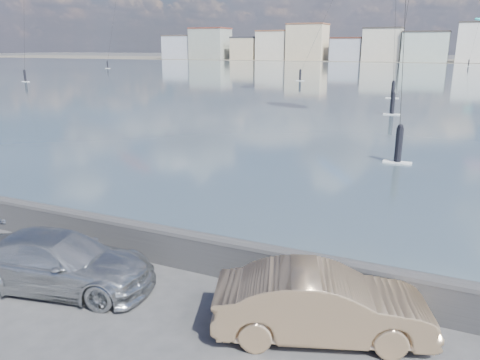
# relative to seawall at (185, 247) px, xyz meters

# --- Properties ---
(ground) EXTENTS (700.00, 700.00, 0.00)m
(ground) POSITION_rel_seawall_xyz_m (0.00, -2.70, -0.58)
(ground) COLOR #333335
(ground) RESTS_ON ground
(bay_water) EXTENTS (500.00, 177.00, 0.00)m
(bay_water) POSITION_rel_seawall_xyz_m (0.00, 88.80, -0.58)
(bay_water) COLOR #3C4F5D
(bay_water) RESTS_ON ground
(far_shore_strip) EXTENTS (500.00, 60.00, 0.00)m
(far_shore_strip) POSITION_rel_seawall_xyz_m (0.00, 197.30, -0.57)
(far_shore_strip) COLOR #4C473D
(far_shore_strip) RESTS_ON ground
(seawall) EXTENTS (400.00, 0.36, 1.08)m
(seawall) POSITION_rel_seawall_xyz_m (0.00, 0.00, 0.00)
(seawall) COLOR #28282B
(seawall) RESTS_ON ground
(far_buildings) EXTENTS (240.79, 13.26, 14.60)m
(far_buildings) POSITION_rel_seawall_xyz_m (1.31, 183.30, 5.44)
(far_buildings) COLOR #B2B7C6
(far_buildings) RESTS_ON ground
(car_silver) EXTENTS (4.98, 2.84, 1.36)m
(car_silver) POSITION_rel_seawall_xyz_m (-2.21, -2.18, 0.10)
(car_silver) COLOR #ADB1B4
(car_silver) RESTS_ON ground
(car_champagne) EXTENTS (4.58, 2.90, 1.42)m
(car_champagne) POSITION_rel_seawall_xyz_m (4.07, -1.48, 0.13)
(car_champagne) COLOR tan
(car_champagne) RESTS_ON ground
(kitesurfer_10) EXTENTS (4.61, 12.55, 13.77)m
(kitesurfer_10) POSITION_rel_seawall_xyz_m (10.19, 153.09, 12.49)
(kitesurfer_10) COLOR #19BFBF
(kitesurfer_10) RESTS_ON ground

